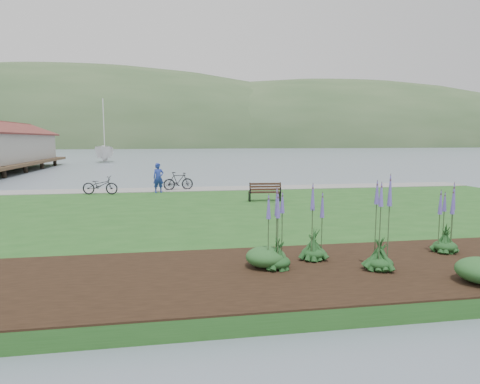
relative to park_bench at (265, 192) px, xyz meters
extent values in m
plane|color=slate|center=(-2.42, -1.29, -0.87)|extent=(600.00, 600.00, 0.00)
cube|color=#1F4F1B|center=(-2.42, -3.29, -0.67)|extent=(34.00, 20.00, 0.40)
cube|color=gray|center=(-2.42, 5.61, -0.46)|extent=(34.00, 2.20, 0.03)
cube|color=black|center=(0.58, -11.09, -0.45)|extent=(24.00, 4.40, 0.04)
cube|color=black|center=(0.01, 0.10, -0.04)|extent=(1.56, 0.65, 0.05)
cube|color=black|center=(-0.01, -0.19, 0.24)|extent=(1.53, 0.26, 0.48)
cube|color=black|center=(-0.73, 0.16, -0.26)|extent=(0.10, 0.53, 0.42)
cube|color=black|center=(0.75, 0.04, -0.26)|extent=(0.10, 0.53, 0.42)
imported|color=navy|center=(-5.16, 4.33, 0.51)|extent=(0.82, 0.66, 1.97)
imported|color=black|center=(-8.31, 4.05, 0.03)|extent=(1.04, 2.03, 1.01)
imported|color=black|center=(-4.02, 5.40, 0.06)|extent=(0.83, 1.85, 1.07)
imported|color=silver|center=(-13.65, 46.41, -0.87)|extent=(11.46, 11.67, 29.80)
ellipsoid|color=#153B19|center=(0.04, -11.36, -0.28)|extent=(0.62, 0.62, 0.31)
cone|color=#50439C|center=(0.04, -11.36, 0.92)|extent=(0.32, 0.32, 2.09)
ellipsoid|color=#153B19|center=(2.50, -10.23, -0.28)|extent=(0.62, 0.62, 0.31)
cone|color=#50439C|center=(2.50, -10.23, 0.69)|extent=(0.36, 0.36, 1.64)
ellipsoid|color=#153B19|center=(-2.26, -10.88, -0.28)|extent=(0.62, 0.62, 0.31)
cone|color=#50439C|center=(-2.26, -10.88, 0.83)|extent=(0.36, 0.36, 1.91)
ellipsoid|color=#153B19|center=(-1.16, -10.29, -0.28)|extent=(0.62, 0.62, 0.31)
cone|color=#50439C|center=(-1.16, -10.29, 0.77)|extent=(0.32, 0.32, 1.80)
ellipsoid|color=#1E4C21|center=(-2.48, -10.71, -0.20)|extent=(0.94, 0.94, 0.47)
camera|label=1|loc=(-4.75, -20.19, 2.54)|focal=32.00mm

